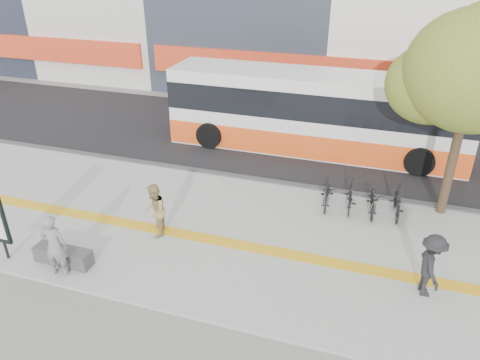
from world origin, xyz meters
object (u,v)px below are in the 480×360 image
(bus, at_px, (315,114))
(street_tree, at_px, (472,73))
(bench, at_px, (64,256))
(seated_woman, at_px, (55,245))
(pedestrian_tan, at_px, (155,211))
(pedestrian_dark, at_px, (431,266))

(bus, bearing_deg, street_tree, -37.70)
(bench, distance_m, seated_woman, 0.78)
(seated_woman, bearing_deg, bench, -80.15)
(pedestrian_tan, relative_size, pedestrian_dark, 0.98)
(seated_woman, relative_size, pedestrian_tan, 1.07)
(pedestrian_dark, bearing_deg, bus, 15.43)
(street_tree, height_order, seated_woman, street_tree)
(bench, xyz_separation_m, street_tree, (9.78, 6.02, 4.21))
(seated_woman, bearing_deg, pedestrian_tan, -137.32)
(seated_woman, bearing_deg, street_tree, -159.57)
(bench, relative_size, street_tree, 0.25)
(street_tree, height_order, bus, street_tree)
(bench, xyz_separation_m, bus, (5.02, 9.70, 1.24))
(bus, height_order, seated_woman, bus)
(pedestrian_tan, xyz_separation_m, pedestrian_dark, (7.42, -0.24, 0.02))
(street_tree, bearing_deg, pedestrian_tan, -153.11)
(bus, xyz_separation_m, seated_woman, (-4.85, -10.10, -0.59))
(bench, height_order, bus, bus)
(bench, relative_size, seated_woman, 0.92)
(bus, height_order, pedestrian_tan, bus)
(bus, relative_size, pedestrian_dark, 7.09)
(bus, bearing_deg, bench, -117.37)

